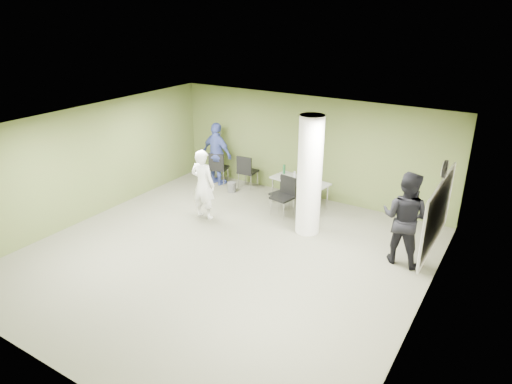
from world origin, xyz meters
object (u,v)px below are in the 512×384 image
Objects in this scene: chair_back_left at (218,166)px; man_blue at (217,154)px; man_black at (405,218)px; woman_white at (203,184)px; folding_table at (299,182)px.

chair_back_left is 0.36m from man_blue.
man_black is 1.07× the size of man_blue.
man_black is (4.80, 0.47, 0.10)m from woman_white.
folding_table is 0.88× the size of man_blue.
folding_table is 2.81m from man_blue.
man_black is at bearing 148.53° from chair_back_left.
woman_white is 2.35m from man_blue.
man_black is (5.87, -1.59, 0.42)m from chair_back_left.
woman_white is at bearing -122.48° from folding_table.
woman_white reaches higher than chair_back_left.
woman_white is 0.90× the size of man_black.
man_blue is at bearing -64.84° from woman_white.
man_blue reaches higher than folding_table.
folding_table is 2.77m from chair_back_left.
man_blue is at bearing -43.69° from chair_back_left.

